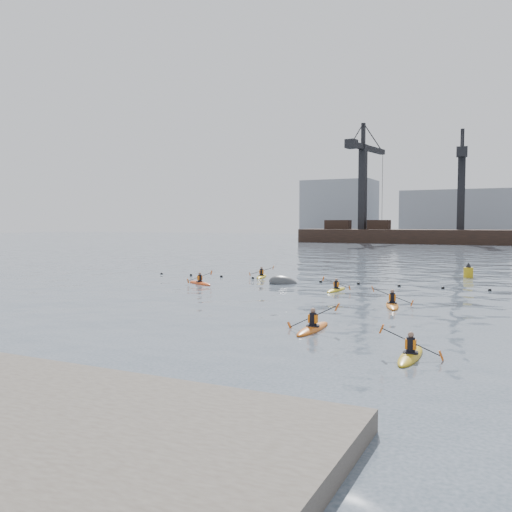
{
  "coord_description": "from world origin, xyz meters",
  "views": [
    {
      "loc": [
        11.68,
        -17.15,
        4.58
      ],
      "look_at": [
        -1.08,
        9.08,
        2.8
      ],
      "focal_mm": 38.0,
      "sensor_mm": 36.0,
      "label": 1
    }
  ],
  "objects_px": {
    "kayaker_5": "(262,276)",
    "kayaker_2": "(200,283)",
    "kayaker_4": "(392,304)",
    "kayaker_0": "(313,328)",
    "nav_buoy": "(468,272)",
    "kayaker_3": "(336,289)",
    "mooring_buoy": "(284,283)",
    "kayaker_1": "(411,355)"
  },
  "relations": [
    {
      "from": "kayaker_1",
      "to": "nav_buoy",
      "type": "bearing_deg",
      "value": 91.35
    },
    {
      "from": "mooring_buoy",
      "to": "kayaker_0",
      "type": "bearing_deg",
      "value": -62.96
    },
    {
      "from": "kayaker_0",
      "to": "kayaker_3",
      "type": "xyz_separation_m",
      "value": [
        -3.21,
        13.45,
        -0.01
      ]
    },
    {
      "from": "kayaker_0",
      "to": "nav_buoy",
      "type": "height_order",
      "value": "nav_buoy"
    },
    {
      "from": "kayaker_2",
      "to": "kayaker_5",
      "type": "relative_size",
      "value": 0.93
    },
    {
      "from": "kayaker_3",
      "to": "kayaker_4",
      "type": "xyz_separation_m",
      "value": [
        4.85,
        -5.24,
        0.01
      ]
    },
    {
      "from": "kayaker_1",
      "to": "nav_buoy",
      "type": "distance_m",
      "value": 30.04
    },
    {
      "from": "nav_buoy",
      "to": "kayaker_1",
      "type": "bearing_deg",
      "value": -88.97
    },
    {
      "from": "kayaker_0",
      "to": "kayaker_5",
      "type": "distance_m",
      "value": 22.61
    },
    {
      "from": "kayaker_4",
      "to": "kayaker_5",
      "type": "height_order",
      "value": "kayaker_4"
    },
    {
      "from": "kayaker_0",
      "to": "kayaker_2",
      "type": "distance_m",
      "value": 18.85
    },
    {
      "from": "kayaker_2",
      "to": "mooring_buoy",
      "type": "height_order",
      "value": "kayaker_2"
    },
    {
      "from": "kayaker_5",
      "to": "nav_buoy",
      "type": "relative_size",
      "value": 2.27
    },
    {
      "from": "kayaker_3",
      "to": "mooring_buoy",
      "type": "relative_size",
      "value": 1.32
    },
    {
      "from": "kayaker_0",
      "to": "kayaker_2",
      "type": "height_order",
      "value": "kayaker_0"
    },
    {
      "from": "nav_buoy",
      "to": "mooring_buoy",
      "type": "bearing_deg",
      "value": -137.78
    },
    {
      "from": "kayaker_2",
      "to": "kayaker_5",
      "type": "bearing_deg",
      "value": 12.03
    },
    {
      "from": "mooring_buoy",
      "to": "kayaker_4",
      "type": "bearing_deg",
      "value": -38.29
    },
    {
      "from": "kayaker_1",
      "to": "mooring_buoy",
      "type": "bearing_deg",
      "value": 124.26
    },
    {
      "from": "kayaker_0",
      "to": "nav_buoy",
      "type": "bearing_deg",
      "value": 82.01
    },
    {
      "from": "kayaker_2",
      "to": "nav_buoy",
      "type": "bearing_deg",
      "value": -21.69
    },
    {
      "from": "kayaker_3",
      "to": "kayaker_4",
      "type": "bearing_deg",
      "value": -43.1
    },
    {
      "from": "mooring_buoy",
      "to": "kayaker_1",
      "type": "bearing_deg",
      "value": -56.06
    },
    {
      "from": "kayaker_4",
      "to": "mooring_buoy",
      "type": "xyz_separation_m",
      "value": [
        -9.78,
        7.72,
        -0.1
      ]
    },
    {
      "from": "kayaker_0",
      "to": "kayaker_1",
      "type": "xyz_separation_m",
      "value": [
        4.62,
        -3.02,
        -0.01
      ]
    },
    {
      "from": "kayaker_2",
      "to": "kayaker_4",
      "type": "bearing_deg",
      "value": -77.14
    },
    {
      "from": "kayaker_3",
      "to": "kayaker_5",
      "type": "height_order",
      "value": "kayaker_5"
    },
    {
      "from": "kayaker_5",
      "to": "kayaker_2",
      "type": "bearing_deg",
      "value": -123.49
    },
    {
      "from": "kayaker_3",
      "to": "mooring_buoy",
      "type": "distance_m",
      "value": 5.52
    },
    {
      "from": "kayaker_0",
      "to": "kayaker_5",
      "type": "bearing_deg",
      "value": 121.54
    },
    {
      "from": "kayaker_3",
      "to": "kayaker_1",
      "type": "bearing_deg",
      "value": -60.49
    },
    {
      "from": "kayaker_0",
      "to": "nav_buoy",
      "type": "xyz_separation_m",
      "value": [
        4.08,
        27.02,
        0.33
      ]
    },
    {
      "from": "kayaker_5",
      "to": "nav_buoy",
      "type": "xyz_separation_m",
      "value": [
        15.7,
        7.62,
        0.33
      ]
    },
    {
      "from": "kayaker_1",
      "to": "kayaker_3",
      "type": "distance_m",
      "value": 18.23
    },
    {
      "from": "kayaker_1",
      "to": "kayaker_2",
      "type": "relative_size",
      "value": 1.04
    },
    {
      "from": "kayaker_3",
      "to": "kayaker_4",
      "type": "relative_size",
      "value": 0.89
    },
    {
      "from": "kayaker_2",
      "to": "kayaker_1",
      "type": "bearing_deg",
      "value": -101.06
    },
    {
      "from": "kayaker_1",
      "to": "kayaker_3",
      "type": "relative_size",
      "value": 1.04
    },
    {
      "from": "kayaker_1",
      "to": "kayaker_4",
      "type": "xyz_separation_m",
      "value": [
        -2.97,
        11.23,
        0.01
      ]
    },
    {
      "from": "kayaker_4",
      "to": "mooring_buoy",
      "type": "height_order",
      "value": "kayaker_4"
    },
    {
      "from": "kayaker_3",
      "to": "kayaker_4",
      "type": "height_order",
      "value": "kayaker_4"
    },
    {
      "from": "kayaker_2",
      "to": "mooring_buoy",
      "type": "bearing_deg",
      "value": -31.8
    }
  ]
}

